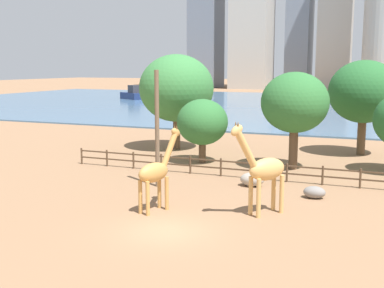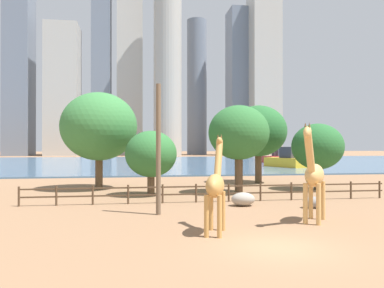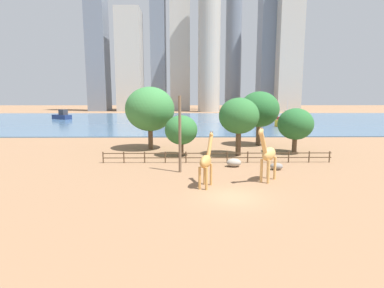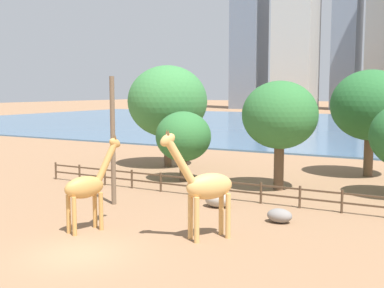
# 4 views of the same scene
# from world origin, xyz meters

# --- Properties ---
(ground_plane) EXTENTS (400.00, 400.00, 0.00)m
(ground_plane) POSITION_xyz_m (0.00, 80.00, 0.00)
(ground_plane) COLOR #8C6647
(harbor_water) EXTENTS (180.00, 86.00, 0.20)m
(harbor_water) POSITION_xyz_m (0.00, 77.00, 0.10)
(harbor_water) COLOR #476B8C
(harbor_water) RESTS_ON ground
(giraffe_tall) EXTENTS (1.59, 3.15, 4.55)m
(giraffe_tall) POSITION_xyz_m (-1.87, 2.77, 2.16)
(giraffe_tall) COLOR #C18C47
(giraffe_tall) RESTS_ON ground
(giraffe_companion) EXTENTS (2.63, 3.31, 5.07)m
(giraffe_companion) POSITION_xyz_m (3.65, 4.28, 2.43)
(giraffe_companion) COLOR tan
(giraffe_companion) RESTS_ON ground
(utility_pole) EXTENTS (0.28, 0.28, 7.54)m
(utility_pole) POSITION_xyz_m (-4.16, 7.69, 3.77)
(utility_pole) COLOR brown
(utility_pole) RESTS_ON ground
(boulder_near_fence) EXTENTS (1.30, 0.96, 0.72)m
(boulder_near_fence) POSITION_xyz_m (5.74, 8.54, 0.36)
(boulder_near_fence) COLOR gray
(boulder_near_fence) RESTS_ON ground
(boulder_by_pole) EXTENTS (1.57, 1.19, 0.89)m
(boulder_by_pole) POSITION_xyz_m (1.56, 10.00, 0.45)
(boulder_by_pole) COLOR gray
(boulder_by_pole) RESTS_ON ground
(enclosure_fence) EXTENTS (26.12, 0.14, 1.30)m
(enclosure_fence) POSITION_xyz_m (-0.03, 12.00, 0.76)
(enclosure_fence) COLOR #4C3826
(enclosure_fence) RESTS_ON ground
(tree_left_large) EXTENTS (4.13, 4.13, 5.18)m
(tree_left_large) POSITION_xyz_m (-4.23, 16.16, 3.30)
(tree_left_large) COLOR brown
(tree_left_large) RESTS_ON ground
(tree_center_broad) EXTENTS (6.08, 6.08, 8.32)m
(tree_center_broad) POSITION_xyz_m (7.60, 24.68, 5.55)
(tree_center_broad) COLOR brown
(tree_center_broad) RESTS_ON ground
(tree_left_small) EXTENTS (5.07, 5.07, 7.37)m
(tree_left_small) POSITION_xyz_m (3.08, 16.38, 5.05)
(tree_left_small) COLOR brown
(tree_left_small) RESTS_ON ground
(tree_right_small) EXTENTS (6.95, 6.95, 8.88)m
(tree_right_small) POSITION_xyz_m (-8.76, 21.35, 5.74)
(tree_right_small) COLOR brown
(tree_right_small) RESTS_ON ground
(boat_tug) EXTENTS (7.67, 6.40, 3.28)m
(boat_tug) POSITION_xyz_m (-45.91, 80.49, 1.31)
(boat_tug) COLOR navy
(boat_tug) RESTS_ON harbor_water
(skyline_tower_glass) EXTENTS (13.28, 14.25, 54.85)m
(skyline_tower_glass) POSITION_xyz_m (-35.49, 149.52, 27.43)
(skyline_tower_glass) COLOR #B7B2A8
(skyline_tower_glass) RESTS_ON ground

